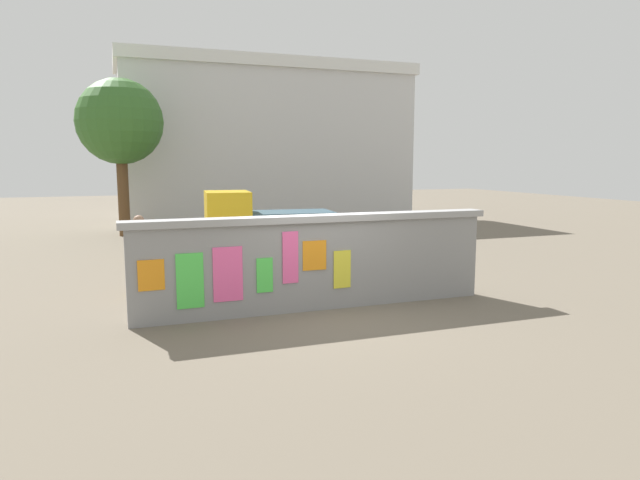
{
  "coord_description": "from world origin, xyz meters",
  "views": [
    {
      "loc": [
        -3.42,
        -9.4,
        2.67
      ],
      "look_at": [
        0.63,
        1.58,
        1.03
      ],
      "focal_mm": 31.48,
      "sensor_mm": 36.0,
      "label": 1
    }
  ],
  "objects_px": {
    "bicycle_near": "(363,263)",
    "tree_roadside": "(120,123)",
    "auto_rickshaw_truck": "(263,224)",
    "motorcycle": "(276,265)",
    "person_walking": "(140,247)"
  },
  "relations": [
    {
      "from": "bicycle_near",
      "to": "tree_roadside",
      "type": "relative_size",
      "value": 0.3
    },
    {
      "from": "tree_roadside",
      "to": "auto_rickshaw_truck",
      "type": "bearing_deg",
      "value": -58.65
    },
    {
      "from": "motorcycle",
      "to": "tree_roadside",
      "type": "xyz_separation_m",
      "value": [
        -2.86,
        9.96,
        3.57
      ]
    },
    {
      "from": "tree_roadside",
      "to": "person_walking",
      "type": "bearing_deg",
      "value": -89.4
    },
    {
      "from": "motorcycle",
      "to": "bicycle_near",
      "type": "bearing_deg",
      "value": 2.99
    },
    {
      "from": "motorcycle",
      "to": "bicycle_near",
      "type": "xyz_separation_m",
      "value": [
        2.09,
        0.11,
        -0.1
      ]
    },
    {
      "from": "bicycle_near",
      "to": "motorcycle",
      "type": "bearing_deg",
      "value": -177.01
    },
    {
      "from": "person_walking",
      "to": "bicycle_near",
      "type": "bearing_deg",
      "value": -0.9
    },
    {
      "from": "auto_rickshaw_truck",
      "to": "tree_roadside",
      "type": "height_order",
      "value": "tree_roadside"
    },
    {
      "from": "bicycle_near",
      "to": "tree_roadside",
      "type": "bearing_deg",
      "value": 116.71
    },
    {
      "from": "auto_rickshaw_truck",
      "to": "motorcycle",
      "type": "height_order",
      "value": "auto_rickshaw_truck"
    },
    {
      "from": "motorcycle",
      "to": "tree_roadside",
      "type": "distance_m",
      "value": 10.96
    },
    {
      "from": "auto_rickshaw_truck",
      "to": "person_walking",
      "type": "xyz_separation_m",
      "value": [
        -3.51,
        -3.83,
        0.09
      ]
    },
    {
      "from": "motorcycle",
      "to": "tree_roadside",
      "type": "height_order",
      "value": "tree_roadside"
    },
    {
      "from": "motorcycle",
      "to": "tree_roadside",
      "type": "relative_size",
      "value": 0.34
    }
  ]
}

